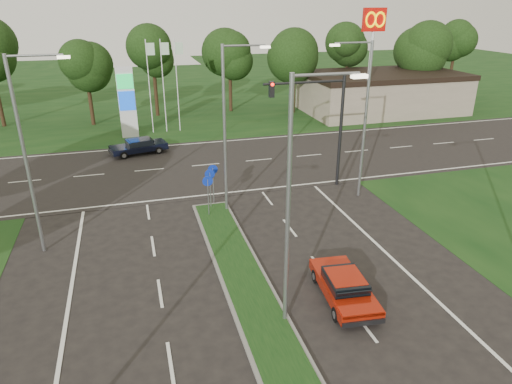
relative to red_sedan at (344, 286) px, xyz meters
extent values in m
cube|color=black|center=(-3.49, 48.32, -0.59)|extent=(160.00, 50.00, 0.02)
cube|color=black|center=(-3.49, 17.32, -0.59)|extent=(160.00, 12.00, 0.02)
cube|color=slate|center=(-3.49, -2.68, -0.53)|extent=(2.00, 26.00, 0.12)
cube|color=gray|center=(18.51, 29.32, 1.41)|extent=(16.00, 9.00, 4.00)
cylinder|color=gray|center=(-2.69, -0.68, 3.91)|extent=(0.16, 0.16, 9.00)
cylinder|color=gray|center=(-1.59, -0.68, 8.31)|extent=(2.20, 0.10, 0.10)
cube|color=#FFF2CC|center=(-0.49, -0.68, 8.21)|extent=(0.50, 0.22, 0.12)
cylinder|color=gray|center=(-2.69, 9.32, 3.91)|extent=(0.16, 0.16, 9.00)
cylinder|color=gray|center=(-1.59, 9.32, 8.31)|extent=(2.20, 0.10, 0.10)
cube|color=#FFF2CC|center=(-0.49, 9.32, 8.21)|extent=(0.50, 0.22, 0.12)
cylinder|color=gray|center=(-11.99, 7.32, 3.91)|extent=(0.16, 0.16, 9.00)
cylinder|color=gray|center=(-10.89, 7.32, 8.31)|extent=(2.20, 0.10, 0.10)
cube|color=#FFF2CC|center=(-9.79, 7.32, 8.21)|extent=(0.50, 0.22, 0.12)
cylinder|color=gray|center=(5.51, 9.32, 3.91)|extent=(0.16, 0.16, 9.00)
cylinder|color=gray|center=(4.41, 9.32, 8.31)|extent=(2.20, 0.10, 0.10)
cube|color=#FFF2CC|center=(3.31, 9.32, 8.21)|extent=(0.50, 0.22, 0.12)
cylinder|color=black|center=(5.01, 11.32, 2.91)|extent=(0.20, 0.20, 7.00)
cylinder|color=black|center=(2.51, 11.32, 6.01)|extent=(5.00, 0.14, 0.14)
cube|color=black|center=(0.51, 11.32, 5.71)|extent=(0.28, 0.28, 0.90)
sphere|color=#FF190C|center=(0.51, 11.14, 6.01)|extent=(0.20, 0.20, 0.20)
cylinder|color=gray|center=(-3.79, 8.82, 0.51)|extent=(0.06, 0.06, 2.20)
cylinder|color=#0C26A5|center=(-3.79, 8.82, 1.51)|extent=(0.56, 0.04, 0.56)
cylinder|color=gray|center=(-3.49, 9.82, 0.51)|extent=(0.06, 0.06, 2.20)
cylinder|color=#0C26A5|center=(-3.49, 9.82, 1.51)|extent=(0.56, 0.04, 0.56)
cylinder|color=gray|center=(-3.19, 10.52, 0.51)|extent=(0.06, 0.06, 2.20)
cylinder|color=#0C26A5|center=(-3.19, 10.52, 1.51)|extent=(0.56, 0.04, 0.56)
cube|color=silver|center=(-7.49, 26.32, 2.41)|extent=(1.40, 0.30, 6.00)
cube|color=#0CA53F|center=(-7.49, 26.14, 4.21)|extent=(1.30, 0.08, 1.20)
cube|color=#0C3FBF|center=(-7.49, 26.14, 2.61)|extent=(1.30, 0.08, 1.60)
cylinder|color=silver|center=(-5.49, 27.32, 3.41)|extent=(0.08, 0.08, 8.00)
cube|color=#B2D8B2|center=(-5.14, 27.32, 6.61)|extent=(0.70, 0.02, 1.00)
cylinder|color=silver|center=(-4.29, 27.32, 3.41)|extent=(0.08, 0.08, 8.00)
cube|color=#B2D8B2|center=(-3.94, 27.32, 6.61)|extent=(0.70, 0.02, 1.00)
cylinder|color=silver|center=(-3.09, 27.32, 3.41)|extent=(0.08, 0.08, 8.00)
cube|color=#B2D8B2|center=(-2.74, 27.32, 6.61)|extent=(0.70, 0.02, 1.00)
cylinder|color=silver|center=(14.51, 25.32, 4.41)|extent=(0.30, 0.30, 10.00)
cube|color=#BF0C07|center=(14.51, 25.32, 8.81)|extent=(2.20, 0.35, 2.00)
torus|color=#FFC600|center=(14.06, 25.10, 8.81)|extent=(1.06, 0.16, 1.06)
torus|color=#FFC600|center=(14.96, 25.10, 8.81)|extent=(1.06, 0.16, 1.06)
cylinder|color=black|center=(-3.49, 33.32, 1.61)|extent=(0.36, 0.36, 4.40)
sphere|color=black|center=(-3.49, 33.32, 5.91)|extent=(6.00, 6.00, 6.00)
sphere|color=black|center=(-3.19, 33.12, 6.91)|extent=(4.80, 4.80, 4.80)
cube|color=#971808|center=(0.00, 0.02, -0.09)|extent=(2.03, 4.16, 0.41)
cube|color=black|center=(-0.01, -0.06, 0.30)|extent=(1.56, 1.90, 0.38)
cube|color=#971808|center=(-0.01, -0.06, 0.49)|extent=(1.45, 1.57, 0.04)
cylinder|color=black|center=(-0.61, 1.37, -0.31)|extent=(0.24, 0.58, 0.57)
cylinder|color=black|center=(0.87, 1.23, -0.31)|extent=(0.24, 0.58, 0.57)
cylinder|color=black|center=(-0.86, -1.19, -0.31)|extent=(0.24, 0.58, 0.57)
cylinder|color=black|center=(0.62, -1.33, -0.31)|extent=(0.24, 0.58, 0.57)
cube|color=black|center=(-7.00, 21.32, -0.07)|extent=(4.45, 2.57, 0.43)
cube|color=black|center=(-6.91, 21.34, 0.34)|extent=(2.11, 1.82, 0.40)
cube|color=black|center=(-6.91, 21.34, 0.54)|extent=(1.76, 1.66, 0.04)
cylinder|color=black|center=(-8.13, 20.28, -0.30)|extent=(0.62, 0.31, 0.59)
cylinder|color=black|center=(-8.47, 21.79, -0.30)|extent=(0.62, 0.31, 0.59)
cylinder|color=black|center=(-5.52, 20.86, -0.30)|extent=(0.62, 0.31, 0.59)
cylinder|color=black|center=(-5.86, 22.37, -0.30)|extent=(0.62, 0.31, 0.59)
camera|label=1|loc=(-7.44, -13.58, 10.35)|focal=32.00mm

